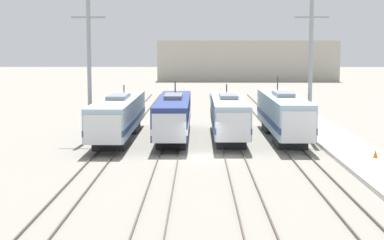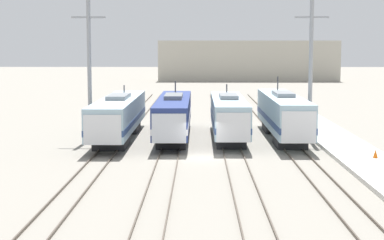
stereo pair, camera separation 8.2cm
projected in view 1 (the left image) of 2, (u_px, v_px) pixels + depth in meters
name	position (u px, v px, depth m)	size (l,w,h in m)	color
ground_plane	(201.00, 157.00, 47.07)	(400.00, 400.00, 0.00)	gray
rail_pair_far_left	(103.00, 156.00, 47.13)	(1.51, 120.00, 0.15)	#4C4238
rail_pair_center_left	(169.00, 156.00, 47.09)	(1.51, 120.00, 0.15)	#4C4238
rail_pair_center_right	(234.00, 157.00, 47.04)	(1.51, 120.00, 0.15)	#4C4238
rail_pair_far_right	(300.00, 157.00, 47.00)	(1.51, 120.00, 0.15)	#4C4238
locomotive_far_left	(118.00, 117.00, 55.84)	(3.06, 19.40, 4.47)	#232326
locomotive_center_left	(173.00, 116.00, 56.21)	(2.83, 18.45, 4.84)	black
locomotive_center_right	(229.00, 116.00, 55.85)	(2.84, 16.79, 4.60)	#232326
locomotive_far_right	(284.00, 115.00, 56.04)	(2.85, 18.32, 5.29)	#232326
catenary_tower_left	(89.00, 68.00, 55.28)	(2.93, 0.35, 12.03)	gray
catenary_tower_right	(311.00, 68.00, 55.11)	(2.93, 0.35, 12.03)	gray
platform	(359.00, 156.00, 46.95)	(4.00, 120.00, 0.30)	beige
traffic_cone	(375.00, 154.00, 45.16)	(0.35, 0.35, 0.61)	orange
depot_building	(247.00, 61.00, 149.47)	(41.52, 8.36, 9.30)	#B2AD9E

